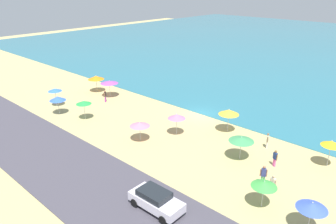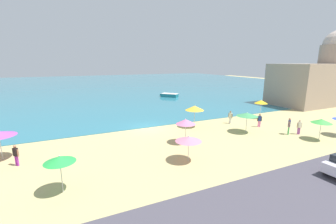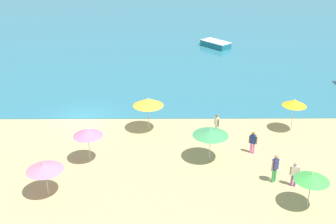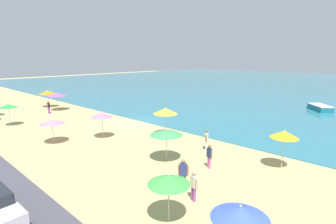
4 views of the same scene
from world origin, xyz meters
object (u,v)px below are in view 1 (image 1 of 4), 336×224
object	(u,v)px
beach_umbrella_2	(229,112)
bather_4	(275,157)
beach_umbrella_5	(264,184)
beach_umbrella_4	(84,103)
beach_umbrella_6	(96,78)
bather_0	(263,175)
beach_umbrella_0	(109,82)
beach_umbrella_8	(177,116)
beach_umbrella_10	(55,90)
beach_umbrella_9	(140,124)
bather_2	(105,96)
beach_umbrella_11	(58,98)
beach_umbrella_3	(241,139)
beach_umbrella_1	(331,143)
bather_3	(273,183)
beach_umbrella_7	(312,206)
bather_1	(268,140)
parked_car_1	(156,200)

from	to	relation	value
beach_umbrella_2	bather_4	bearing A→B (deg)	-25.24
beach_umbrella_2	beach_umbrella_5	size ratio (longest dim) A/B	1.20
beach_umbrella_4	beach_umbrella_6	bearing A→B (deg)	136.46
beach_umbrella_6	bather_0	distance (m)	30.19
beach_umbrella_0	beach_umbrella_8	distance (m)	15.38
beach_umbrella_8	beach_umbrella_10	distance (m)	17.70
beach_umbrella_0	beach_umbrella_6	bearing A→B (deg)	178.32
beach_umbrella_9	bather_0	size ratio (longest dim) A/B	1.15
beach_umbrella_10	bather_2	bearing A→B (deg)	58.42
beach_umbrella_8	beach_umbrella_11	xyz separation A→B (m)	(-14.57, -5.43, -0.09)
beach_umbrella_6	bather_0	xyz separation A→B (m)	(29.68, -5.39, -1.15)
beach_umbrella_4	bather_4	distance (m)	22.09
bather_2	beach_umbrella_6	bearing A→B (deg)	157.50
beach_umbrella_3	beach_umbrella_0	bearing A→B (deg)	172.99
beach_umbrella_6	beach_umbrella_11	size ratio (longest dim) A/B	1.06
beach_umbrella_0	bather_0	bearing A→B (deg)	-11.34
beach_umbrella_0	beach_umbrella_5	distance (m)	28.74
beach_umbrella_1	bather_3	world-z (taller)	beach_umbrella_1
beach_umbrella_3	beach_umbrella_8	world-z (taller)	beach_umbrella_8
beach_umbrella_1	bather_4	world-z (taller)	beach_umbrella_1
bather_2	bather_0	bearing A→B (deg)	-7.97
beach_umbrella_5	beach_umbrella_11	world-z (taller)	beach_umbrella_11
bather_4	beach_umbrella_0	bearing A→B (deg)	175.81
beach_umbrella_10	bather_4	world-z (taller)	beach_umbrella_10
beach_umbrella_7	bather_3	size ratio (longest dim) A/B	1.41
beach_umbrella_1	beach_umbrella_2	distance (m)	10.51
bather_0	bather_4	size ratio (longest dim) A/B	1.14
bather_0	beach_umbrella_10	bearing A→B (deg)	-176.23
beach_umbrella_2	bather_2	world-z (taller)	beach_umbrella_2
beach_umbrella_1	beach_umbrella_2	xyz separation A→B (m)	(-10.51, 0.15, 0.02)
beach_umbrella_8	bather_1	bearing A→B (deg)	23.56
beach_umbrella_11	parked_car_1	bearing A→B (deg)	-12.79
beach_umbrella_2	bather_4	world-z (taller)	beach_umbrella_2
beach_umbrella_3	parked_car_1	bearing A→B (deg)	-93.37
beach_umbrella_2	bather_3	world-z (taller)	beach_umbrella_2
bather_2	bather_4	distance (m)	24.52
beach_umbrella_7	bather_4	xyz separation A→B (m)	(-5.31, 6.07, -1.09)
beach_umbrella_2	beach_umbrella_9	xyz separation A→B (m)	(-5.43, -7.95, -0.48)
beach_umbrella_7	bather_3	distance (m)	4.39
beach_umbrella_11	beach_umbrella_6	bearing A→B (deg)	114.29
beach_umbrella_2	bather_1	world-z (taller)	beach_umbrella_2
beach_umbrella_0	beach_umbrella_10	xyz separation A→B (m)	(-2.07, -7.17, 0.11)
beach_umbrella_2	bather_4	distance (m)	7.91
beach_umbrella_11	bather_4	world-z (taller)	beach_umbrella_11
beach_umbrella_7	bather_1	bearing A→B (deg)	130.08
bather_0	parked_car_1	xyz separation A→B (m)	(-4.20, -7.95, -0.19)
beach_umbrella_0	beach_umbrella_11	distance (m)	8.34
beach_umbrella_2	beach_umbrella_6	xyz separation A→B (m)	(-22.00, -1.33, -0.15)
beach_umbrella_2	bather_4	xyz separation A→B (m)	(7.03, -3.32, -1.43)
bather_3	beach_umbrella_3	bearing A→B (deg)	147.65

